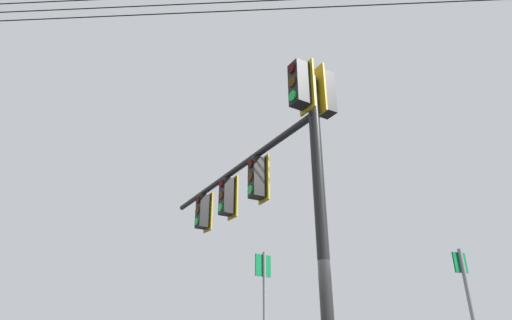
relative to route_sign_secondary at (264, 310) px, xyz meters
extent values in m
cylinder|color=black|center=(2.32, 0.43, 1.04)|extent=(0.20, 0.20, 5.93)
cylinder|color=black|center=(-0.74, -0.63, 3.21)|extent=(6.17, 2.25, 0.14)
cube|color=black|center=(2.42, 0.15, 3.76)|extent=(0.38, 0.38, 0.90)
cube|color=#B29319|center=(2.36, 0.31, 3.76)|extent=(0.43, 0.18, 1.04)
cylinder|color=#360503|center=(2.47, -0.01, 4.06)|extent=(0.20, 0.09, 0.20)
cylinder|color=#3C2703|center=(2.47, -0.01, 3.76)|extent=(0.20, 0.09, 0.20)
cylinder|color=green|center=(2.47, -0.01, 3.46)|extent=(0.20, 0.09, 0.20)
cube|color=black|center=(2.22, 0.71, 3.76)|extent=(0.38, 0.38, 0.90)
cube|color=#B29319|center=(2.28, 0.55, 3.76)|extent=(0.43, 0.18, 1.04)
cylinder|color=#360503|center=(2.17, 0.87, 4.06)|extent=(0.20, 0.09, 0.20)
cylinder|color=#3C2703|center=(2.17, 0.87, 3.76)|extent=(0.20, 0.09, 0.20)
cylinder|color=green|center=(2.17, 0.87, 3.46)|extent=(0.20, 0.09, 0.20)
cube|color=black|center=(0.41, -0.23, 2.66)|extent=(0.37, 0.37, 0.90)
cube|color=#B29319|center=(0.36, -0.07, 2.66)|extent=(0.43, 0.16, 1.04)
cylinder|color=#360503|center=(0.46, -0.39, 2.96)|extent=(0.20, 0.09, 0.20)
cylinder|color=#3C2703|center=(0.46, -0.39, 2.66)|extent=(0.20, 0.09, 0.20)
cylinder|color=green|center=(0.46, -0.39, 2.36)|extent=(0.20, 0.09, 0.20)
cube|color=black|center=(-0.93, -0.69, 2.66)|extent=(0.39, 0.39, 0.90)
cube|color=#B29319|center=(-0.99, -0.53, 2.66)|extent=(0.43, 0.19, 1.04)
cylinder|color=#360503|center=(-0.88, -0.85, 2.96)|extent=(0.20, 0.10, 0.20)
cylinder|color=#3C2703|center=(-0.88, -0.85, 2.66)|extent=(0.20, 0.10, 0.20)
cylinder|color=green|center=(-0.88, -0.85, 2.36)|extent=(0.20, 0.10, 0.20)
cube|color=black|center=(-2.28, -1.16, 2.66)|extent=(0.39, 0.39, 0.90)
cube|color=#B29319|center=(-2.34, -1.00, 2.66)|extent=(0.42, 0.20, 1.04)
cylinder|color=#360503|center=(-2.22, -1.31, 2.96)|extent=(0.20, 0.10, 0.20)
cylinder|color=#3C2703|center=(-2.22, -1.31, 2.66)|extent=(0.20, 0.10, 0.20)
cylinder|color=green|center=(-2.22, -1.31, 2.36)|extent=(0.20, 0.10, 0.20)
cube|color=#0C7238|center=(2.44, 2.75, 0.61)|extent=(0.07, 0.26, 0.33)
cube|color=white|center=(2.43, 2.75, 0.61)|extent=(0.04, 0.20, 0.27)
cube|color=#0C7238|center=(-0.02, -0.01, 0.88)|extent=(0.20, 0.37, 0.45)
cube|color=white|center=(-0.04, -0.02, 0.88)|extent=(0.16, 0.31, 0.39)
cylinder|color=black|center=(2.02, -0.68, 5.78)|extent=(6.67, 24.35, 0.12)
cylinder|color=black|center=(2.02, -0.68, 6.02)|extent=(6.67, 24.35, 0.12)
camera|label=1|loc=(8.49, -1.93, -0.64)|focal=28.98mm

